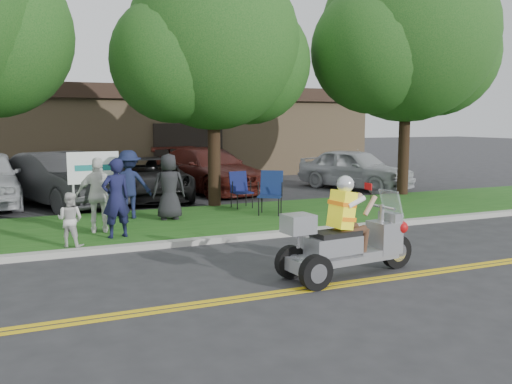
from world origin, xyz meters
name	(u,v)px	position (x,y,z in m)	size (l,w,h in m)	color
ground	(329,276)	(0.00, 0.00, 0.00)	(120.00, 120.00, 0.00)	#28282B
centerline_near	(349,285)	(0.00, -0.58, 0.01)	(60.00, 0.10, 0.01)	gold
centerline_far	(343,282)	(0.00, -0.42, 0.01)	(60.00, 0.10, 0.01)	gold
curb	(256,236)	(0.00, 3.05, 0.06)	(60.00, 0.25, 0.12)	#A8A89E
grass_verge	(222,220)	(0.00, 5.20, 0.06)	(60.00, 4.00, 0.10)	#194F15
commercial_building	(165,131)	(2.00, 18.98, 2.01)	(18.00, 8.20, 4.00)	#9E7F5B
tree_mid	(215,51)	(0.55, 7.23, 4.43)	(5.88, 4.80, 7.05)	#332114
tree_right	(408,42)	(7.06, 7.03, 5.03)	(6.86, 5.60, 8.07)	#332114
business_sign	(93,171)	(-2.90, 6.60, 1.26)	(1.25, 0.06, 1.75)	silver
trike_scooter	(346,242)	(0.21, -0.14, 0.58)	(2.54, 0.88, 1.66)	black
lawn_chair_a	(271,190)	(1.38, 5.25, 0.73)	(0.83, 0.83, 1.12)	black
lawn_chair_b	(240,187)	(1.04, 6.57, 0.67)	(0.55, 0.57, 1.00)	black
spectator_adult_left	(116,198)	(-2.78, 3.89, 0.93)	(0.60, 0.39, 1.65)	#141638
spectator_adult_right	(99,195)	(-3.03, 4.58, 0.92)	(0.96, 0.40, 1.63)	white
spectator_chair_a	(129,184)	(-2.13, 6.06, 0.95)	(1.09, 0.63, 1.69)	#161D3E
spectator_chair_b	(169,187)	(-1.26, 5.49, 0.92)	(0.79, 0.52, 1.62)	black
child_right	(70,219)	(-3.74, 3.40, 0.63)	(0.51, 0.40, 1.06)	silver
parked_car_left	(61,179)	(-3.50, 9.43, 0.80)	(1.69, 4.83, 1.59)	#2A2A2C
parked_car_mid	(153,178)	(-0.69, 9.84, 0.67)	(2.22, 4.82, 1.34)	black
parked_car_right	(208,170)	(1.53, 10.90, 0.78)	(2.18, 5.37, 1.56)	#43140F
parked_car_far_right	(355,169)	(6.75, 9.45, 0.75)	(1.78, 4.41, 1.50)	#B7B9BF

